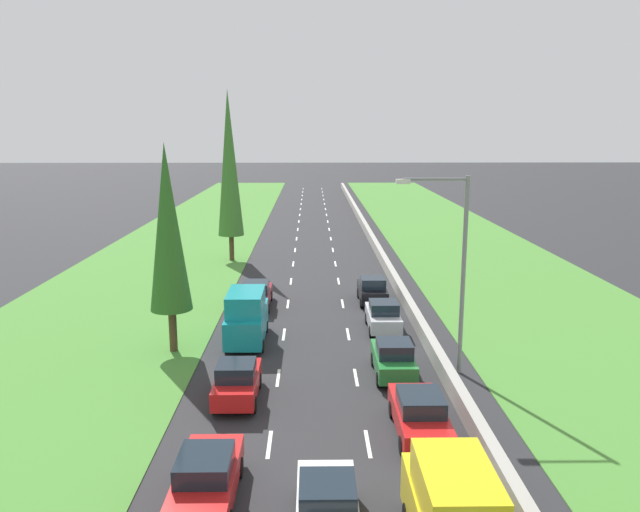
{
  "coord_description": "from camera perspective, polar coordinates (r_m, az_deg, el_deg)",
  "views": [
    {
      "loc": [
        -0.24,
        0.85,
        10.95
      ],
      "look_at": [
        0.45,
        49.76,
        0.92
      ],
      "focal_mm": 34.76,
      "sensor_mm": 36.0,
      "label": 1
    }
  ],
  "objects": [
    {
      "name": "grass_verge_right",
      "position": [
        61.9,
        12.84,
        1.12
      ],
      "size": [
        14.0,
        140.0,
        0.04
      ],
      "primitive_type": "cube",
      "color": "#478433",
      "rests_on": "ground"
    },
    {
      "name": "ground_plane",
      "position": [
        60.16,
        -0.57,
        1.1
      ],
      "size": [
        300.0,
        300.0,
        0.0
      ],
      "primitive_type": "plane",
      "color": "#28282B",
      "rests_on": "ground"
    },
    {
      "name": "street_light_mast",
      "position": [
        28.02,
        12.42,
        -0.46
      ],
      "size": [
        3.2,
        0.28,
        9.0
      ],
      "color": "gray",
      "rests_on": "ground"
    },
    {
      "name": "white_hatchback_centre_lane",
      "position": [
        18.25,
        0.67,
        -22.07
      ],
      "size": [
        1.74,
        3.9,
        1.72
      ],
      "color": "white",
      "rests_on": "ground"
    },
    {
      "name": "median_barrier",
      "position": [
        60.37,
        4.85,
        1.5
      ],
      "size": [
        0.44,
        120.0,
        0.85
      ],
      "primitive_type": "cube",
      "color": "#9E9B93",
      "rests_on": "ground"
    },
    {
      "name": "red_sedan_left_lane",
      "position": [
        19.77,
        -10.44,
        -19.48
      ],
      "size": [
        1.82,
        4.5,
        1.64
      ],
      "color": "red",
      "rests_on": "ground"
    },
    {
      "name": "poplar_tree_second",
      "position": [
        30.8,
        -13.82,
        2.45
      ],
      "size": [
        2.06,
        2.06,
        10.39
      ],
      "color": "#4C3823",
      "rests_on": "ground"
    },
    {
      "name": "teal_van_left_lane",
      "position": [
        32.51,
        -6.78,
        -5.58
      ],
      "size": [
        1.96,
        4.9,
        2.82
      ],
      "color": "teal",
      "rests_on": "ground"
    },
    {
      "name": "silver_hatchback_right_lane",
      "position": [
        34.52,
        5.84,
        -5.51
      ],
      "size": [
        1.74,
        3.9,
        1.72
      ],
      "color": "silver",
      "rests_on": "ground"
    },
    {
      "name": "red_hatchback_left_lane",
      "position": [
        26.07,
        -7.64,
        -11.35
      ],
      "size": [
        1.74,
        3.9,
        1.72
      ],
      "color": "red",
      "rests_on": "ground"
    },
    {
      "name": "lane_markings",
      "position": [
        60.16,
        -0.57,
        1.1
      ],
      "size": [
        3.64,
        116.0,
        0.01
      ],
      "color": "white",
      "rests_on": "ground"
    },
    {
      "name": "grass_verge_left",
      "position": [
        61.42,
        -12.46,
        1.06
      ],
      "size": [
        14.0,
        140.0,
        0.04
      ],
      "primitive_type": "cube",
      "color": "#478433",
      "rests_on": "ground"
    },
    {
      "name": "green_hatchback_right_lane",
      "position": [
        28.4,
        6.78,
        -9.36
      ],
      "size": [
        1.74,
        3.9,
        1.72
      ],
      "color": "#237A33",
      "rests_on": "ground"
    },
    {
      "name": "maroon_sedan_left_lane",
      "position": [
        38.99,
        -5.9,
        -3.55
      ],
      "size": [
        1.82,
        4.5,
        1.64
      ],
      "color": "maroon",
      "rests_on": "ground"
    },
    {
      "name": "black_hatchback_right_lane",
      "position": [
        39.87,
        4.84,
        -3.15
      ],
      "size": [
        1.74,
        3.9,
        1.72
      ],
      "color": "black",
      "rests_on": "ground"
    },
    {
      "name": "poplar_tree_third",
      "position": [
        52.14,
        -8.36,
        8.39
      ],
      "size": [
        2.15,
        2.15,
        14.2
      ],
      "color": "#4C3823",
      "rests_on": "ground"
    },
    {
      "name": "red_sedan_right_lane",
      "position": [
        23.47,
        9.16,
        -14.17
      ],
      "size": [
        1.82,
        4.5,
        1.64
      ],
      "color": "red",
      "rests_on": "ground"
    }
  ]
}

